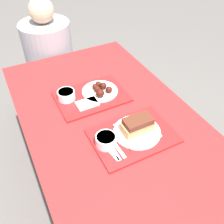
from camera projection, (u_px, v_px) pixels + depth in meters
ground_plane at (109, 188)px, 1.88m from camera, size 12.00×12.00×0.00m
picnic_table at (108, 127)px, 1.44m from camera, size 0.89×1.51×0.76m
picnic_bench_far at (61, 80)px, 2.26m from camera, size 0.85×0.28×0.46m
tray_near at (133, 136)px, 1.25m from camera, size 0.41×0.29×0.01m
tray_far at (91, 96)px, 1.48m from camera, size 0.41×0.29×0.01m
bowl_coleslaw_near at (106, 140)px, 1.18m from camera, size 0.10×0.10×0.05m
brisket_sandwich_plate at (137, 128)px, 1.24m from camera, size 0.24×0.24×0.09m
plastic_fork_near at (112, 147)px, 1.18m from camera, size 0.02×0.17×0.00m
plastic_knife_near at (116, 146)px, 1.19m from camera, size 0.02×0.17×0.00m
plastic_spoon_near at (108, 149)px, 1.18m from camera, size 0.04×0.17×0.00m
condiment_packet at (131, 124)px, 1.30m from camera, size 0.04×0.03×0.01m
bowl_coleslaw_far at (66, 95)px, 1.44m from camera, size 0.10×0.10×0.05m
wings_plate_far at (100, 90)px, 1.49m from camera, size 0.22×0.22×0.06m
napkin_far at (87, 104)px, 1.42m from camera, size 0.12×0.09×0.01m
person_seated_across at (48, 48)px, 2.02m from camera, size 0.39×0.39×0.65m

